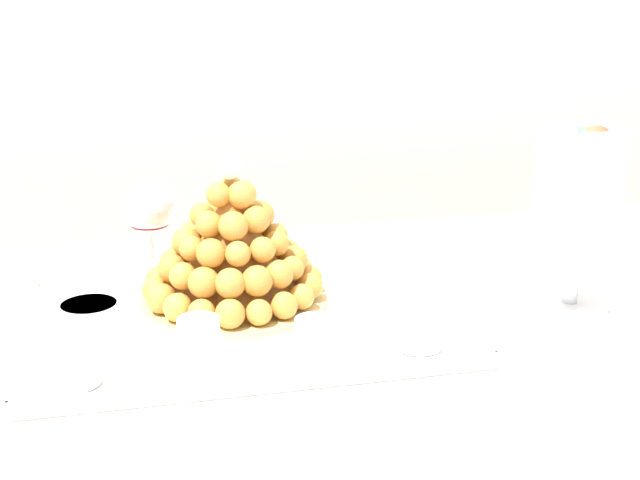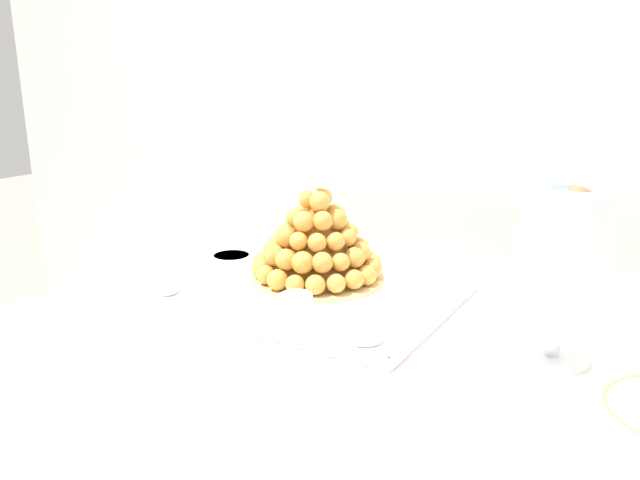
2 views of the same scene
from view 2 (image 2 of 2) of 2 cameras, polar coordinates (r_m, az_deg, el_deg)
backdrop_wall at (r=1.94m, az=21.53°, el=16.29°), size 4.80×0.10×2.50m
buffet_table at (r=1.08m, az=8.30°, el=-12.84°), size 1.36×1.02×0.77m
serving_tray at (r=1.20m, az=-1.89°, el=-4.60°), size 0.58×0.42×0.02m
croquembouche at (r=1.23m, az=-0.29°, el=-0.05°), size 0.27×0.27×0.22m
dessert_cup_left at (r=1.22m, az=-14.08°, el=-3.37°), size 0.06×0.06×0.06m
dessert_cup_mid_left at (r=1.14m, az=-8.29°, el=-4.41°), size 0.05×0.05×0.06m
dessert_cup_centre at (r=1.06m, az=-2.16°, el=-6.19°), size 0.05×0.05×0.05m
dessert_cup_mid_right at (r=0.99m, az=3.99°, el=-7.63°), size 0.06×0.06×0.05m
creme_brulee_ramekin at (r=1.35m, az=-8.04°, el=-1.78°), size 0.08×0.08×0.02m
macaron_goblet at (r=0.96m, az=21.23°, el=-1.24°), size 0.13×0.13×0.27m
wine_glass at (r=1.41m, az=-0.69°, el=2.89°), size 0.08×0.08×0.15m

